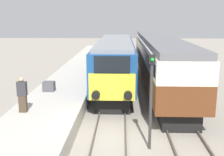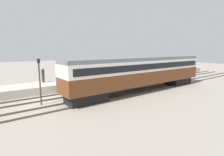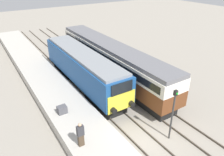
# 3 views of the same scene
# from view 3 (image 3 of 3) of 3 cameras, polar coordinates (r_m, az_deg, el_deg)

# --- Properties ---
(ground_plane) EXTENTS (120.00, 120.00, 0.00)m
(ground_plane) POSITION_cam_3_polar(r_m,az_deg,el_deg) (16.26, 8.07, -15.77)
(ground_plane) COLOR gray
(platform_left) EXTENTS (3.50, 50.00, 0.88)m
(platform_left) POSITION_cam_3_polar(r_m,az_deg,el_deg) (20.41, -13.90, -5.00)
(platform_left) COLOR #B7B2A8
(platform_left) RESTS_ON ground_plane
(rails_near_track) EXTENTS (1.51, 60.00, 0.14)m
(rails_near_track) POSITION_cam_3_polar(r_m,az_deg,el_deg) (19.38, -1.45, -7.26)
(rails_near_track) COLOR #4C4238
(rails_near_track) RESTS_ON ground_plane
(rails_far_track) EXTENTS (1.50, 60.00, 0.14)m
(rails_far_track) POSITION_cam_3_polar(r_m,az_deg,el_deg) (21.05, 6.51, -4.43)
(rails_far_track) COLOR #4C4238
(rails_far_track) RESTS_ON ground_plane
(locomotive) EXTENTS (2.70, 13.82, 3.69)m
(locomotive) POSITION_cam_3_polar(r_m,az_deg,el_deg) (21.86, -7.53, 2.65)
(locomotive) COLOR black
(locomotive) RESTS_ON ground_plane
(passenger_carriage) EXTENTS (2.75, 18.57, 3.86)m
(passenger_carriage) POSITION_cam_3_polar(r_m,az_deg,el_deg) (23.46, -0.35, 5.38)
(passenger_carriage) COLOR black
(passenger_carriage) RESTS_ON ground_plane
(person_on_platform) EXTENTS (0.44, 0.26, 1.73)m
(person_on_platform) POSITION_cam_3_polar(r_m,az_deg,el_deg) (14.05, -8.22, -14.40)
(person_on_platform) COLOR #473828
(person_on_platform) RESTS_ON platform_left
(signal_post) EXTENTS (0.24, 0.28, 3.96)m
(signal_post) POSITION_cam_3_polar(r_m,az_deg,el_deg) (15.33, 15.63, -8.37)
(signal_post) COLOR #333333
(signal_post) RESTS_ON ground_plane
(luggage_crate) EXTENTS (0.70, 0.56, 0.60)m
(luggage_crate) POSITION_cam_3_polar(r_m,az_deg,el_deg) (17.41, -12.91, -8.06)
(luggage_crate) COLOR #4C4C51
(luggage_crate) RESTS_ON platform_left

